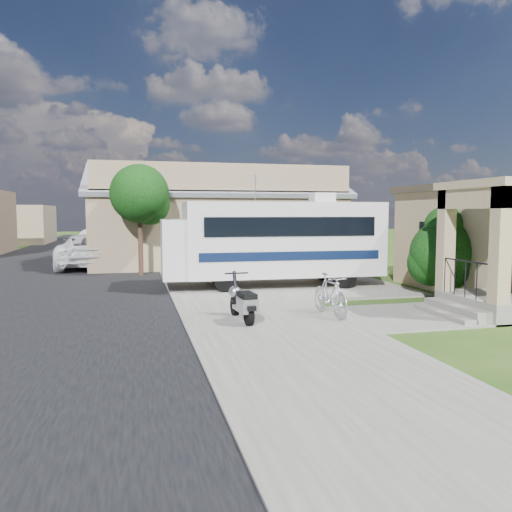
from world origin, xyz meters
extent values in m
plane|color=#244312|center=(0.00, 0.00, 0.00)|extent=(120.00, 120.00, 0.00)
cube|color=black|center=(-7.50, 10.00, 0.01)|extent=(9.00, 80.00, 0.02)
cube|color=#605E57|center=(-1.00, 10.00, 0.03)|extent=(4.00, 80.00, 0.06)
cube|color=#605E57|center=(1.50, 4.50, 0.03)|extent=(7.00, 6.00, 0.05)
cube|color=#605E57|center=(3.00, -1.00, 0.03)|extent=(4.00, 3.00, 0.05)
cube|color=black|center=(5.48, 2.70, 1.70)|extent=(0.04, 1.10, 1.20)
cube|color=#605E57|center=(4.70, -1.30, 0.25)|extent=(1.60, 2.40, 0.50)
cube|color=#605E57|center=(3.70, -1.30, 0.16)|extent=(0.40, 2.16, 0.32)
cube|color=#605E57|center=(3.35, -1.30, 0.08)|extent=(0.35, 2.16, 0.16)
cube|color=#93805D|center=(4.08, -0.28, 1.85)|extent=(0.35, 0.35, 2.70)
cube|color=#93805D|center=(4.08, -2.33, 1.85)|extent=(0.35, 0.35, 2.70)
cube|color=#93805D|center=(4.08, -1.30, 2.95)|extent=(0.35, 2.40, 0.50)
cube|color=#93805D|center=(4.90, -1.30, 3.30)|extent=(2.10, 2.70, 0.20)
cylinder|color=black|center=(3.95, -1.30, 1.40)|extent=(0.04, 1.70, 0.04)
cube|color=#866E54|center=(0.00, 14.00, 1.80)|extent=(12.00, 8.00, 3.60)
cube|color=slate|center=(0.00, 12.00, 4.15)|extent=(12.50, 4.40, 1.78)
cube|color=slate|center=(0.00, 16.00, 4.15)|extent=(12.50, 4.40, 1.78)
cube|color=slate|center=(0.00, 14.00, 4.85)|extent=(12.50, 0.50, 0.22)
cube|color=#866E54|center=(0.00, 10.10, 4.15)|extent=(11.76, 0.20, 1.30)
cube|color=#866E54|center=(-15.00, 34.00, 1.60)|extent=(8.00, 7.00, 3.20)
cylinder|color=#301E15|center=(-3.80, 9.00, 1.57)|extent=(0.20, 0.20, 3.15)
sphere|color=black|center=(-3.80, 9.00, 3.38)|extent=(2.40, 2.40, 2.40)
sphere|color=black|center=(-3.40, 9.20, 2.93)|extent=(1.68, 1.68, 1.68)
cylinder|color=#301E15|center=(-3.80, 19.00, 1.65)|extent=(0.20, 0.20, 3.29)
sphere|color=black|center=(-3.80, 19.00, 3.53)|extent=(2.40, 2.40, 2.40)
sphere|color=black|center=(-3.40, 19.20, 3.06)|extent=(1.68, 1.68, 1.68)
cylinder|color=#301E15|center=(-3.80, 28.00, 1.50)|extent=(0.20, 0.20, 3.01)
sphere|color=black|center=(-3.80, 28.00, 3.22)|extent=(2.40, 2.40, 2.40)
sphere|color=black|center=(-3.40, 28.20, 2.79)|extent=(1.68, 1.68, 1.68)
cube|color=silver|center=(0.98, 4.66, 1.70)|extent=(6.85, 2.60, 2.52)
cube|color=silver|center=(-2.80, 4.76, 1.41)|extent=(0.84, 2.32, 1.94)
cube|color=black|center=(-2.97, 4.76, 1.94)|extent=(0.11, 2.06, 0.87)
cube|color=black|center=(0.95, 3.43, 2.15)|extent=(5.76, 0.18, 0.63)
cube|color=black|center=(1.02, 5.89, 2.15)|extent=(5.76, 0.18, 0.63)
cube|color=black|center=(0.95, 3.44, 1.19)|extent=(6.10, 0.18, 0.29)
cube|color=black|center=(1.02, 5.88, 1.19)|extent=(6.10, 0.18, 0.29)
cube|color=silver|center=(2.44, 4.62, 3.13)|extent=(0.79, 0.70, 0.34)
cylinder|color=#A5A6AD|center=(0.01, 4.69, 3.44)|extent=(0.04, 0.04, 0.97)
cylinder|color=black|center=(-1.22, 3.65, 0.44)|extent=(0.78, 0.29, 0.78)
cylinder|color=black|center=(-1.16, 5.78, 0.44)|extent=(0.78, 0.29, 0.78)
cylinder|color=black|center=(2.85, 3.54, 0.44)|extent=(0.78, 0.29, 0.78)
cylinder|color=black|center=(2.91, 5.68, 0.44)|extent=(0.78, 0.29, 0.78)
cylinder|color=#301E15|center=(5.27, 1.53, 0.41)|extent=(0.17, 0.17, 0.83)
sphere|color=black|center=(5.27, 1.53, 1.35)|extent=(2.07, 2.07, 2.07)
sphere|color=black|center=(5.68, 1.84, 1.76)|extent=(1.66, 1.66, 1.66)
sphere|color=black|center=(4.96, 1.73, 1.04)|extent=(1.45, 1.45, 1.45)
sphere|color=black|center=(5.47, 1.22, 0.93)|extent=(1.24, 1.24, 1.24)
sphere|color=black|center=(5.27, 1.53, 2.17)|extent=(1.24, 1.24, 1.24)
cylinder|color=black|center=(-1.58, -1.22, 0.30)|extent=(0.16, 0.48, 0.47)
cylinder|color=black|center=(-1.67, -0.05, 0.30)|extent=(0.16, 0.48, 0.47)
cube|color=#A5A6AD|center=(-1.62, -0.69, 0.36)|extent=(0.36, 0.61, 0.09)
cube|color=#A5A6AD|center=(-1.59, -1.12, 0.51)|extent=(0.41, 0.61, 0.32)
cube|color=black|center=(-1.59, -1.06, 0.72)|extent=(0.37, 0.66, 0.13)
cube|color=black|center=(-1.57, -1.38, 0.49)|extent=(0.21, 0.23, 0.11)
cylinder|color=black|center=(-1.66, -0.12, 0.72)|extent=(0.11, 0.37, 0.89)
sphere|color=#A5A6AD|center=(-1.67, -0.05, 0.65)|extent=(0.30, 0.30, 0.30)
sphere|color=black|center=(-1.67, 0.04, 0.65)|extent=(0.13, 0.13, 0.13)
cylinder|color=black|center=(-1.66, -0.21, 1.13)|extent=(0.59, 0.08, 0.04)
cube|color=black|center=(-1.67, -0.05, 0.42)|extent=(0.17, 0.31, 0.06)
imported|color=#A5A6AD|center=(0.62, -0.63, 0.52)|extent=(0.64, 1.76, 1.03)
imported|color=white|center=(-6.22, 12.77, 0.79)|extent=(2.91, 5.82, 1.58)
imported|color=white|center=(-6.50, 20.25, 0.79)|extent=(2.66, 5.58, 1.57)
cylinder|color=#166013|center=(3.80, -0.53, 0.09)|extent=(0.41, 0.41, 0.18)
camera|label=1|loc=(-4.08, -12.03, 2.61)|focal=35.00mm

